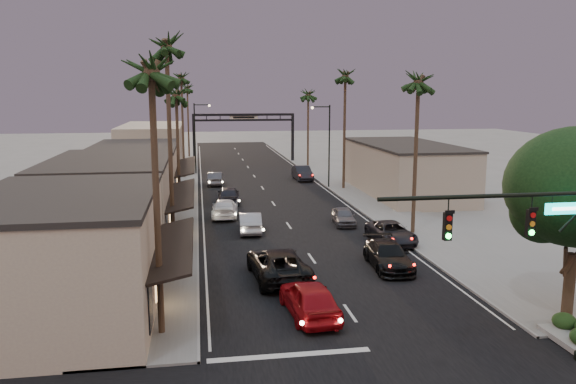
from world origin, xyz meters
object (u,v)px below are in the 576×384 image
object	(u,v)px
streetlight_left	(197,133)
curbside_near	(391,233)
palm_ld	(181,75)
curbside_black	(388,255)
palm_far	(187,86)
palm_lb	(166,41)
palm_ra	(419,75)
arch	(244,125)
oncoming_silver	(250,222)
palm_rc	(308,92)
streetlight_right	(327,139)
palm_la	(151,61)
oncoming_red	(309,298)
palm_rb	(345,72)
oncoming_pickup	(278,264)
traffic_signal	(547,235)
palm_lc	(176,90)

from	to	relation	value
streetlight_left	curbside_near	xyz separation A→B (m)	(13.12, -36.09, -4.62)
palm_ld	curbside_black	distance (m)	42.26
streetlight_left	palm_far	xyz separation A→B (m)	(-1.38, 20.00, 6.11)
palm_ld	curbside_black	world-z (taller)	palm_ld
palm_lb	palm_ra	distance (m)	17.42
arch	palm_ra	world-z (taller)	palm_ra
streetlight_left	oncoming_silver	size ratio (longest dim) A/B	1.99
palm_ra	palm_rc	bearing A→B (deg)	90.00
streetlight_right	palm_la	bearing A→B (deg)	-113.32
arch	palm_ld	size ratio (longest dim) A/B	1.07
streetlight_right	palm_ld	distance (m)	19.78
arch	palm_far	distance (m)	12.96
streetlight_right	oncoming_red	distance (m)	36.39
palm_la	palm_far	size ratio (longest dim) A/B	1.00
palm_rb	oncoming_red	world-z (taller)	palm_rb
palm_ld	oncoming_pickup	size ratio (longest dim) A/B	2.30
palm_ra	oncoming_red	xyz separation A→B (m)	(-10.55, -14.00, -10.59)
traffic_signal	palm_ld	size ratio (longest dim) A/B	0.60
palm_far	oncoming_pickup	world-z (taller)	palm_far
palm_lb	palm_rc	size ratio (longest dim) A/B	1.25
traffic_signal	palm_ld	world-z (taller)	palm_ld
streetlight_right	palm_la	world-z (taller)	palm_la
palm_rb	oncoming_silver	xyz separation A→B (m)	(-11.76, -17.52, -11.67)
oncoming_pickup	curbside_black	xyz separation A→B (m)	(6.70, 0.91, -0.09)
palm_rc	curbside_near	distance (m)	43.28
palm_rc	oncoming_silver	bearing A→B (deg)	-107.40
palm_la	palm_lb	world-z (taller)	palm_lb
oncoming_red	oncoming_silver	size ratio (longest dim) A/B	1.10
palm_la	oncoming_pickup	distance (m)	13.78
traffic_signal	curbside_black	size ratio (longest dim) A/B	1.61
streetlight_left	palm_far	world-z (taller)	palm_far
arch	curbside_near	world-z (taller)	arch
palm_far	curbside_black	xyz separation A→B (m)	(12.37, -61.59, -10.68)
oncoming_red	curbside_near	size ratio (longest dim) A/B	0.98
palm_rb	palm_rc	size ratio (longest dim) A/B	1.16
arch	oncoming_pickup	distance (m)	54.76
arch	streetlight_right	distance (m)	25.94
traffic_signal	palm_ra	distance (m)	21.19
streetlight_right	palm_lb	size ratio (longest dim) A/B	0.59
oncoming_pickup	streetlight_right	bearing A→B (deg)	-111.85
streetlight_right	palm_ld	bearing A→B (deg)	147.21
palm_rb	streetlight_right	bearing A→B (deg)	149.24
streetlight_left	oncoming_pickup	xyz separation A→B (m)	(4.28, -42.50, -4.47)
traffic_signal	palm_la	distance (m)	16.42
traffic_signal	streetlight_right	xyz separation A→B (m)	(1.23, 41.00, 0.25)
oncoming_silver	oncoming_pickup	bearing A→B (deg)	96.22
streetlight_left	palm_lc	xyz separation A→B (m)	(-1.68, -22.00, 5.14)
curbside_near	palm_ld	bearing A→B (deg)	111.42
palm_la	palm_lb	bearing A→B (deg)	90.00
palm_lb	arch	bearing A→B (deg)	79.84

